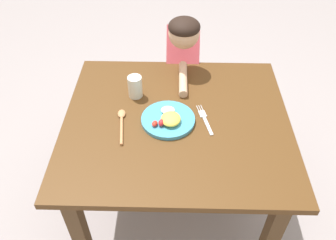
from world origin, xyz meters
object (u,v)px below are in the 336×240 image
Objects in this scene: plate at (168,119)px; fork at (205,120)px; spoon at (122,122)px; person at (182,77)px; drinking_cup at (135,87)px.

plate is 0.17m from fork.
person is (0.27, 0.56, -0.17)m from spoon.
fork is 0.56m from person.
person is (0.07, 0.54, -0.17)m from plate.
fork is 0.37m from drinking_cup.
plate is at bearing -92.96° from spoon.
plate is 1.23× the size of fork.
spoon is at bearing 63.69° from person.
person is at bearing 57.77° from drinking_cup.
plate is 0.25× the size of person.
drinking_cup is at bearing -19.87° from spoon.
fork is 0.20× the size of person.
fork is at bearing -26.92° from drinking_cup.
fork is 0.37m from spoon.
drinking_cup reaches higher than fork.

